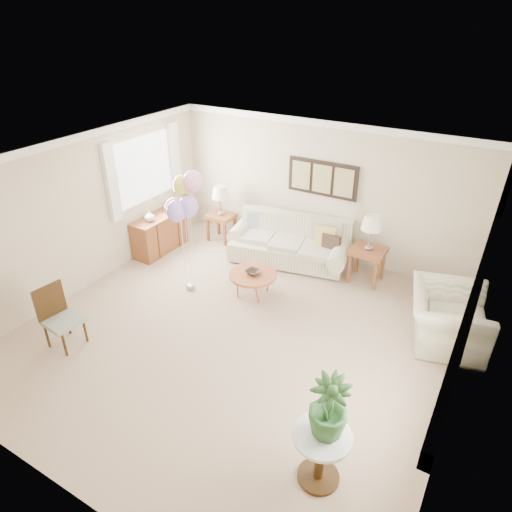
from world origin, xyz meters
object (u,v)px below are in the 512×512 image
at_px(balloon_cluster, 183,199).
at_px(armchair, 447,318).
at_px(coffee_table, 253,275).
at_px(accent_chair, 59,315).
at_px(sofa, 290,244).

bearing_deg(balloon_cluster, armchair, 11.35).
xyz_separation_m(coffee_table, accent_chair, (-1.71, -2.49, 0.11)).
xyz_separation_m(armchair, balloon_cluster, (-4.03, -0.81, 1.29)).
relative_size(coffee_table, balloon_cluster, 0.37).
relative_size(armchair, accent_chair, 1.29).
distance_m(armchair, balloon_cluster, 4.31).
xyz_separation_m(coffee_table, balloon_cluster, (-0.99, -0.44, 1.31)).
relative_size(armchair, balloon_cluster, 0.56).
distance_m(sofa, balloon_cluster, 2.46).
bearing_deg(balloon_cluster, sofa, 61.13).
height_order(coffee_table, armchair, armchair).
distance_m(armchair, accent_chair, 5.54).
bearing_deg(sofa, balloon_cluster, -118.87).
bearing_deg(armchair, balloon_cluster, 88.05).
distance_m(accent_chair, balloon_cluster, 2.47).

